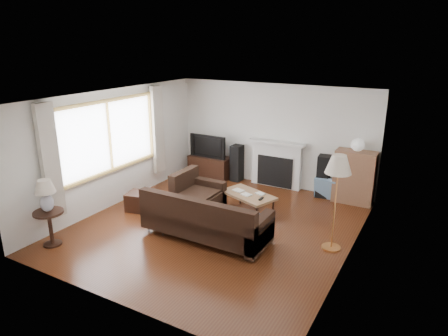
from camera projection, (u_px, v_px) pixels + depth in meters
The scene contains 17 objects.
room at pixel (216, 165), 7.41m from camera, with size 5.10×5.60×2.54m.
window at pixel (110, 136), 8.30m from camera, with size 0.12×2.74×1.54m, color olive.
curtain_near at pixel (50, 162), 7.06m from camera, with size 0.10×0.35×2.10m, color beige.
curtain_far at pixel (158, 130), 9.58m from camera, with size 0.10×0.35×2.10m, color beige.
fireplace at pixel (276, 164), 9.74m from camera, with size 1.40×0.26×1.15m, color white.
tv_stand at pixel (210, 166), 10.52m from camera, with size 1.11×0.50×0.56m, color black.
television at pixel (210, 145), 10.34m from camera, with size 1.03×0.13×0.59m, color black.
speaker_left at pixel (237, 163), 10.18m from camera, with size 0.26×0.31×0.93m, color black.
speaker_right at pixel (323, 176), 9.13m from camera, with size 0.27×0.33×0.98m, color black.
bookshelf at pixel (354, 177), 8.75m from camera, with size 0.86×0.41×1.18m, color brown.
globe_lamp at pixel (358, 145), 8.53m from camera, with size 0.28×0.28×0.28m, color white.
sectional_sofa at pixel (206, 217), 7.21m from camera, with size 2.52×1.84×0.81m, color black.
coffee_table at pixel (248, 203), 8.29m from camera, with size 1.13×0.61×0.44m, color olive.
footstool at pixel (139, 201), 8.48m from camera, with size 0.46×0.46×0.39m, color black.
floor_lamp at pixel (335, 203), 6.69m from camera, with size 0.44×0.44×1.69m, color #C68244.
side_table at pixel (51, 228), 6.98m from camera, with size 0.51×0.51×0.64m, color black.
table_lamp at pixel (46, 196), 6.79m from camera, with size 0.35×0.35×0.57m, color silver.
Camera 1 is at (3.60, -6.10, 3.45)m, focal length 32.00 mm.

